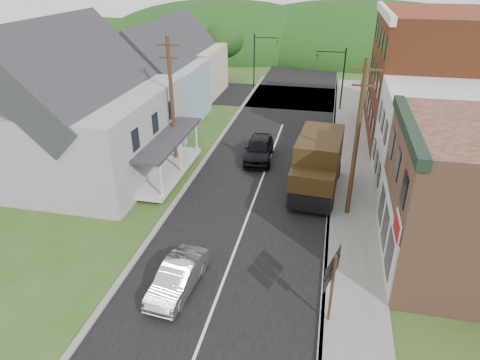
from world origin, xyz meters
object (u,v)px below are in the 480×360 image
Objects in this scene: dark_sedan at (259,149)px; warning_sign at (336,175)px; route_sign_cluster at (332,279)px; delivery_van at (317,165)px; silver_sedan at (178,277)px.

warning_sign reaches higher than dark_sedan.
route_sign_cluster is at bearing -74.05° from dark_sedan.
delivery_van is 11.30m from route_sign_cluster.
dark_sedan is at bearing 143.80° from warning_sign.
dark_sedan is 6.08m from delivery_van.
dark_sedan is at bearing 91.49° from silver_sedan.
delivery_van is at bearing 68.58° from silver_sedan.
silver_sedan is at bearing -117.09° from warning_sign.
route_sign_cluster is (5.54, -15.32, 1.39)m from dark_sedan.
delivery_van reaches higher than route_sign_cluster.
warning_sign is at bearing 60.33° from silver_sedan.
warning_sign is at bearing -44.91° from delivery_van.
silver_sedan is 0.85× the size of dark_sedan.
route_sign_cluster is at bearing -79.88° from delivery_van.
warning_sign is (6.60, 9.36, 1.21)m from silver_sedan.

